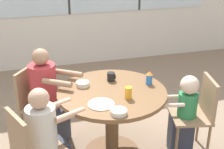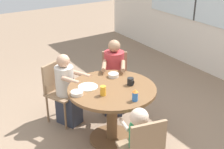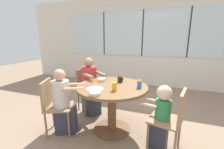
{
  "view_description": "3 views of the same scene",
  "coord_description": "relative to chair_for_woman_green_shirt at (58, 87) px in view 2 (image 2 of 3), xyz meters",
  "views": [
    {
      "loc": [
        -0.77,
        -2.7,
        2.19
      ],
      "look_at": [
        0.0,
        0.0,
        0.95
      ],
      "focal_mm": 50.0,
      "sensor_mm": 36.0,
      "label": 1
    },
    {
      "loc": [
        2.91,
        -1.85,
        2.52
      ],
      "look_at": [
        0.0,
        0.0,
        0.95
      ],
      "focal_mm": 50.0,
      "sensor_mm": 36.0,
      "label": 2
    },
    {
      "loc": [
        0.77,
        -2.09,
        1.48
      ],
      "look_at": [
        0.0,
        0.0,
        0.95
      ],
      "focal_mm": 24.0,
      "sensor_mm": 36.0,
      "label": 3
    }
  ],
  "objects": [
    {
      "name": "ground_plane",
      "position": [
        0.85,
        0.37,
        -0.52
      ],
      "size": [
        16.0,
        16.0,
        0.0
      ],
      "primitive_type": "plane",
      "color": "#8C725B"
    },
    {
      "name": "plate_tortillas",
      "position": [
        0.68,
        0.13,
        0.25
      ],
      "size": [
        0.25,
        0.25,
        0.01
      ],
      "color": "beige",
      "rests_on": "dining_table"
    },
    {
      "name": "chair_for_woman_green_shirt",
      "position": [
        0.0,
        0.0,
        0.0
      ],
      "size": [
        0.53,
        0.53,
        0.87
      ],
      "rotation": [
        0.0,
        0.0,
        -1.16
      ],
      "color": "#937556",
      "rests_on": "ground_plane"
    },
    {
      "name": "chair_for_man_blue_shirt",
      "position": [
        0.09,
        0.9,
        0.0
      ],
      "size": [
        0.56,
        0.56,
        0.87
      ],
      "rotation": [
        0.0,
        0.0,
        -2.18
      ],
      "color": "#937556",
      "rests_on": "ground_plane"
    },
    {
      "name": "dining_table",
      "position": [
        0.85,
        0.37,
        0.05
      ],
      "size": [
        1.11,
        1.11,
        0.77
      ],
      "color": "brown",
      "rests_on": "ground_plane"
    },
    {
      "name": "bowl_cereal",
      "position": [
        0.59,
        0.56,
        0.27
      ],
      "size": [
        0.14,
        0.14,
        0.05
      ],
      "color": "silver",
      "rests_on": "dining_table"
    },
    {
      "name": "coffee_mug",
      "position": [
        0.91,
        0.61,
        0.3
      ],
      "size": [
        0.09,
        0.08,
        0.09
      ],
      "color": "black",
      "rests_on": "dining_table"
    },
    {
      "name": "person_man_blue_shirt",
      "position": [
        0.22,
        0.8,
        -0.01
      ],
      "size": [
        0.6,
        0.54,
        1.13
      ],
      "rotation": [
        0.0,
        0.0,
        -2.18
      ],
      "color": "#333847",
      "rests_on": "ground_plane"
    },
    {
      "name": "chair_for_toddler",
      "position": [
        1.76,
        0.18,
        0.0
      ],
      "size": [
        0.47,
        0.47,
        0.87
      ],
      "rotation": [
        0.0,
        0.0,
        1.36
      ],
      "color": "#937556",
      "rests_on": "ground_plane"
    },
    {
      "name": "person_woman_green_shirt",
      "position": [
        0.15,
        0.07,
        -0.04
      ],
      "size": [
        0.54,
        0.43,
        1.04
      ],
      "rotation": [
        0.0,
        0.0,
        -1.16
      ],
      "color": "#333847",
      "rests_on": "ground_plane"
    },
    {
      "name": "person_toddler",
      "position": [
        1.6,
        0.21,
        -0.08
      ],
      "size": [
        0.4,
        0.27,
        0.91
      ],
      "rotation": [
        0.0,
        0.0,
        1.36
      ],
      "color": "#333847",
      "rests_on": "ground_plane"
    },
    {
      "name": "juice_glass",
      "position": [
        0.96,
        0.18,
        0.31
      ],
      "size": [
        0.07,
        0.07,
        0.12
      ],
      "color": "gold",
      "rests_on": "dining_table"
    },
    {
      "name": "bowl_white_shallow",
      "position": [
        0.78,
        -0.08,
        0.27
      ],
      "size": [
        0.15,
        0.15,
        0.04
      ],
      "color": "silver",
      "rests_on": "dining_table"
    },
    {
      "name": "sippy_cup",
      "position": [
        1.27,
        0.42,
        0.32
      ],
      "size": [
        0.07,
        0.07,
        0.15
      ],
      "color": "blue",
      "rests_on": "dining_table"
    }
  ]
}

